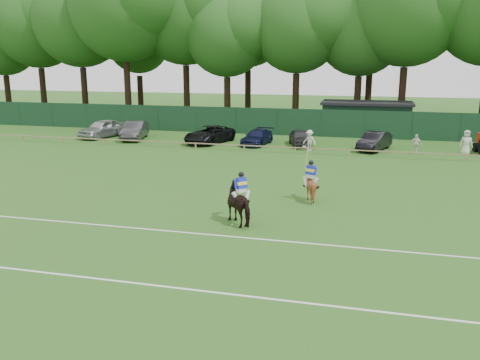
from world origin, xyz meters
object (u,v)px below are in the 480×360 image
(sedan_navy, at_px, (257,137))
(estate_black, at_px, (375,141))
(sedan_grey, at_px, (135,130))
(horse_chestnut, at_px, (310,186))
(horse_dark, at_px, (241,204))
(polo_ball, at_px, (232,225))
(utility_shed, at_px, (366,118))
(spectator_left, at_px, (309,141))
(hatch_grey, at_px, (300,138))
(spectator_mid, at_px, (416,144))
(suv_black, at_px, (210,134))
(sedan_silver, at_px, (102,128))
(spectator_right, at_px, (466,143))

(sedan_navy, relative_size, estate_black, 0.99)
(sedan_grey, bearing_deg, horse_chestnut, -56.41)
(horse_dark, relative_size, sedan_grey, 0.44)
(polo_ball, height_order, utility_shed, utility_shed)
(sedan_grey, relative_size, spectator_left, 2.90)
(horse_chestnut, xyz_separation_m, utility_shed, (2.38, 24.80, 0.79))
(hatch_grey, distance_m, spectator_mid, 9.09)
(suv_black, relative_size, hatch_grey, 1.35)
(sedan_grey, height_order, estate_black, sedan_grey)
(sedan_grey, xyz_separation_m, polo_ball, (14.71, -20.98, -0.75))
(suv_black, xyz_separation_m, hatch_grey, (7.66, 0.58, -0.07))
(sedan_grey, height_order, suv_black, sedan_grey)
(sedan_silver, height_order, spectator_mid, sedan_silver)
(horse_chestnut, distance_m, sedan_navy, 17.22)
(horse_dark, distance_m, sedan_silver, 27.67)
(estate_black, bearing_deg, spectator_right, 14.55)
(spectator_mid, bearing_deg, sedan_silver, -175.80)
(spectator_right, bearing_deg, sedan_silver, 173.46)
(sedan_grey, xyz_separation_m, suv_black, (7.07, -0.27, -0.07))
(horse_chestnut, height_order, utility_shed, utility_shed)
(sedan_grey, height_order, hatch_grey, sedan_grey)
(spectator_right, bearing_deg, hatch_grey, 170.15)
(spectator_left, bearing_deg, estate_black, 37.13)
(suv_black, distance_m, spectator_left, 8.92)
(hatch_grey, height_order, estate_black, estate_black)
(sedan_navy, bearing_deg, estate_black, 6.29)
(spectator_right, height_order, polo_ball, spectator_right)
(sedan_grey, distance_m, hatch_grey, 14.73)
(suv_black, xyz_separation_m, spectator_right, (20.20, -0.60, 0.21))
(estate_black, bearing_deg, polo_ball, -87.07)
(spectator_mid, height_order, polo_ball, spectator_mid)
(sedan_navy, xyz_separation_m, utility_shed, (8.69, 8.78, 0.91))
(sedan_silver, bearing_deg, horse_chestnut, -22.10)
(spectator_right, bearing_deg, polo_ball, -126.46)
(horse_dark, distance_m, spectator_mid, 21.21)
(suv_black, height_order, spectator_left, spectator_left)
(spectator_right, distance_m, polo_ball, 23.73)
(sedan_grey, xyz_separation_m, spectator_right, (27.27, -0.87, 0.14))
(estate_black, bearing_deg, horse_chestnut, -82.33)
(horse_dark, xyz_separation_m, utility_shed, (4.89, 29.18, 0.65))
(suv_black, distance_m, hatch_grey, 7.68)
(estate_black, relative_size, spectator_right, 2.32)
(horse_dark, height_order, horse_chestnut, horse_dark)
(utility_shed, bearing_deg, hatch_grey, -121.61)
(hatch_grey, relative_size, polo_ball, 43.20)
(suv_black, bearing_deg, spectator_left, 3.70)
(sedan_navy, relative_size, spectator_left, 2.59)
(spectator_mid, height_order, utility_shed, utility_shed)
(sedan_grey, distance_m, utility_shed, 21.70)
(sedan_silver, xyz_separation_m, spectator_left, (19.11, -2.40, 0.01))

